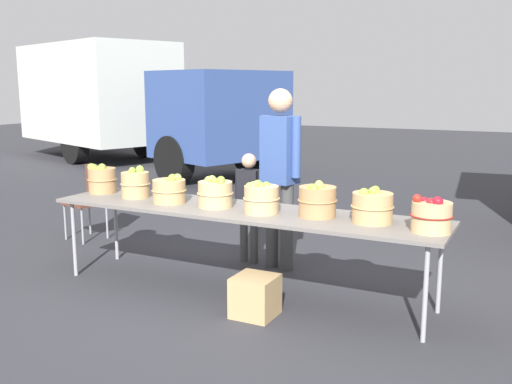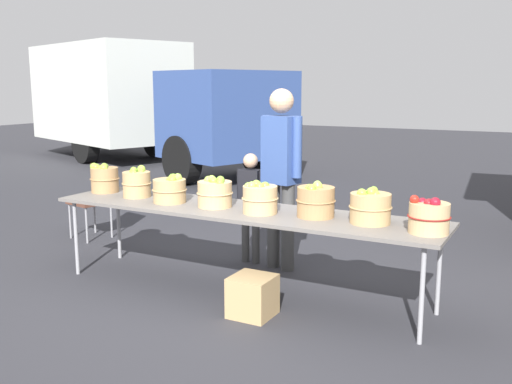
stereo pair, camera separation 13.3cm
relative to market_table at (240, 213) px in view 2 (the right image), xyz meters
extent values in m
plane|color=#2D2D33|center=(0.00, 0.00, -0.72)|extent=(40.00, 40.00, 0.00)
cube|color=slate|center=(0.00, 0.00, 0.02)|extent=(3.50, 0.76, 0.03)
cylinder|color=#99999E|center=(-1.63, -0.30, -0.36)|extent=(0.04, 0.04, 0.72)
cylinder|color=#99999E|center=(1.63, -0.30, -0.36)|extent=(0.04, 0.04, 0.72)
cylinder|color=#99999E|center=(-1.63, 0.30, -0.36)|extent=(0.04, 0.04, 0.72)
cylinder|color=#99999E|center=(1.63, 0.30, -0.36)|extent=(0.04, 0.04, 0.72)
cylinder|color=#A87F51|center=(-1.58, 0.07, 0.15)|extent=(0.27, 0.27, 0.24)
torus|color=#A87F51|center=(-1.58, 0.07, 0.17)|extent=(0.29, 0.29, 0.01)
sphere|color=#8CB738|center=(-1.60, 0.11, 0.28)|extent=(0.07, 0.07, 0.07)
sphere|color=#8CB738|center=(-1.67, 0.03, 0.29)|extent=(0.08, 0.08, 0.08)
sphere|color=#8CB738|center=(-1.54, 0.03, 0.28)|extent=(0.07, 0.07, 0.07)
sphere|color=#8CB738|center=(-1.58, 0.08, 0.29)|extent=(0.07, 0.07, 0.07)
sphere|color=#7AA833|center=(-1.65, 0.03, 0.28)|extent=(0.08, 0.08, 0.08)
sphere|color=#8CB738|center=(-1.60, 0.04, 0.27)|extent=(0.07, 0.07, 0.07)
sphere|color=#9EC647|center=(-1.59, 0.08, 0.27)|extent=(0.08, 0.08, 0.08)
cylinder|color=tan|center=(-1.14, 0.02, 0.15)|extent=(0.26, 0.26, 0.24)
torus|color=tan|center=(-1.14, 0.02, 0.16)|extent=(0.28, 0.28, 0.01)
sphere|color=#7AA833|center=(-1.13, 0.08, 0.26)|extent=(0.08, 0.08, 0.08)
sphere|color=#7AA833|center=(-1.16, 0.02, 0.29)|extent=(0.07, 0.07, 0.07)
sphere|color=#8CB738|center=(-1.14, 0.11, 0.29)|extent=(0.08, 0.08, 0.08)
sphere|color=#7AA833|center=(-1.11, 0.06, 0.26)|extent=(0.07, 0.07, 0.07)
sphere|color=#8CB738|center=(-1.13, -0.02, 0.26)|extent=(0.06, 0.06, 0.06)
sphere|color=#8CB738|center=(-1.17, 0.01, 0.27)|extent=(0.07, 0.07, 0.07)
cylinder|color=tan|center=(-0.70, -0.04, 0.14)|extent=(0.30, 0.30, 0.21)
torus|color=tan|center=(-0.70, -0.04, 0.15)|extent=(0.32, 0.32, 0.01)
sphere|color=#9EC647|center=(-0.65, 0.01, 0.25)|extent=(0.08, 0.08, 0.08)
sphere|color=#7AA833|center=(-0.70, -0.02, 0.24)|extent=(0.08, 0.08, 0.08)
sphere|color=#9EC647|center=(-0.65, -0.03, 0.24)|extent=(0.08, 0.08, 0.08)
sphere|color=#7AA833|center=(-0.65, -0.07, 0.24)|extent=(0.08, 0.08, 0.08)
sphere|color=#7AA833|center=(-0.68, -0.03, 0.26)|extent=(0.08, 0.08, 0.08)
sphere|color=#8CB738|center=(-0.68, -0.06, 0.24)|extent=(0.07, 0.07, 0.07)
cylinder|color=tan|center=(-0.24, -0.01, 0.14)|extent=(0.30, 0.30, 0.22)
torus|color=tan|center=(-0.24, -0.01, 0.15)|extent=(0.32, 0.32, 0.01)
sphere|color=#7AA833|center=(-0.19, 0.00, 0.27)|extent=(0.07, 0.07, 0.07)
sphere|color=#7AA833|center=(-0.15, -0.06, 0.26)|extent=(0.07, 0.07, 0.07)
sphere|color=#9EC647|center=(-0.31, 0.00, 0.26)|extent=(0.08, 0.08, 0.08)
sphere|color=#7AA833|center=(-0.23, -0.04, 0.26)|extent=(0.08, 0.08, 0.08)
sphere|color=#8CB738|center=(-0.26, -0.01, 0.25)|extent=(0.08, 0.08, 0.08)
sphere|color=#9EC647|center=(-0.27, -0.02, 0.28)|extent=(0.07, 0.07, 0.07)
cylinder|color=tan|center=(0.23, -0.05, 0.15)|extent=(0.29, 0.29, 0.23)
torus|color=tan|center=(0.23, -0.05, 0.16)|extent=(0.31, 0.31, 0.01)
sphere|color=#9EC647|center=(0.18, -0.10, 0.26)|extent=(0.07, 0.07, 0.07)
sphere|color=#8CB738|center=(0.24, -0.07, 0.26)|extent=(0.07, 0.07, 0.07)
sphere|color=#7AA833|center=(0.25, 0.00, 0.25)|extent=(0.08, 0.08, 0.08)
sphere|color=#9EC647|center=(0.14, -0.10, 0.26)|extent=(0.07, 0.07, 0.07)
sphere|color=#8CB738|center=(0.18, -0.03, 0.26)|extent=(0.08, 0.08, 0.08)
cylinder|color=#A87F51|center=(0.69, 0.04, 0.15)|extent=(0.30, 0.30, 0.24)
torus|color=#A87F51|center=(0.69, 0.04, 0.17)|extent=(0.32, 0.32, 0.01)
sphere|color=#9EC647|center=(0.70, 0.03, 0.30)|extent=(0.07, 0.07, 0.07)
sphere|color=#8CB738|center=(0.65, -0.01, 0.27)|extent=(0.07, 0.07, 0.07)
sphere|color=#7AA833|center=(0.65, -0.03, 0.26)|extent=(0.07, 0.07, 0.07)
sphere|color=#7AA833|center=(0.69, 0.03, 0.26)|extent=(0.07, 0.07, 0.07)
sphere|color=#7AA833|center=(0.69, -0.07, 0.27)|extent=(0.08, 0.08, 0.08)
sphere|color=#9EC647|center=(0.70, 0.03, 0.29)|extent=(0.08, 0.08, 0.08)
cylinder|color=tan|center=(1.14, 0.03, 0.15)|extent=(0.31, 0.31, 0.23)
torus|color=tan|center=(1.14, 0.03, 0.16)|extent=(0.33, 0.33, 0.01)
sphere|color=#8CB738|center=(1.15, 0.07, 0.28)|extent=(0.07, 0.07, 0.07)
sphere|color=#8CB738|center=(1.14, 0.03, 0.27)|extent=(0.08, 0.08, 0.08)
sphere|color=#8CB738|center=(1.17, 0.05, 0.25)|extent=(0.08, 0.08, 0.08)
sphere|color=#8CB738|center=(1.09, -0.02, 0.27)|extent=(0.07, 0.07, 0.07)
cylinder|color=tan|center=(1.60, -0.07, 0.14)|extent=(0.29, 0.29, 0.22)
torus|color=maroon|center=(1.60, -0.07, 0.15)|extent=(0.31, 0.31, 0.01)
sphere|color=maroon|center=(1.60, -0.09, 0.25)|extent=(0.07, 0.07, 0.07)
sphere|color=#B22319|center=(1.50, -0.11, 0.28)|extent=(0.07, 0.07, 0.07)
sphere|color=maroon|center=(1.54, -0.04, 0.24)|extent=(0.08, 0.08, 0.08)
sphere|color=maroon|center=(1.64, -0.07, 0.25)|extent=(0.07, 0.07, 0.07)
sphere|color=maroon|center=(1.65, -0.11, 0.27)|extent=(0.08, 0.08, 0.08)
cylinder|color=#3F3F3F|center=(0.10, 0.76, -0.29)|extent=(0.13, 0.13, 0.86)
cylinder|color=#3F3F3F|center=(-0.07, 0.80, -0.29)|extent=(0.13, 0.13, 0.86)
cube|color=#334C8C|center=(0.02, 0.78, 0.47)|extent=(0.37, 0.30, 0.65)
sphere|color=tan|center=(0.02, 0.78, 0.93)|extent=(0.23, 0.23, 0.23)
cylinder|color=#334C8C|center=(0.20, 0.74, 0.50)|extent=(0.09, 0.09, 0.57)
cylinder|color=#334C8C|center=(-0.17, 0.83, 0.50)|extent=(0.09, 0.09, 0.57)
cylinder|color=#3F3F3F|center=(-0.29, 0.83, -0.44)|extent=(0.08, 0.08, 0.55)
cylinder|color=#3F3F3F|center=(-0.40, 0.82, -0.44)|extent=(0.08, 0.08, 0.55)
cube|color=black|center=(-0.34, 0.82, 0.04)|extent=(0.22, 0.17, 0.41)
sphere|color=tan|center=(-0.34, 0.82, 0.33)|extent=(0.15, 0.15, 0.15)
cylinder|color=black|center=(-0.22, 0.84, 0.06)|extent=(0.06, 0.06, 0.37)
cylinder|color=black|center=(-0.46, 0.81, 0.06)|extent=(0.06, 0.06, 0.37)
cube|color=silver|center=(-7.64, 6.85, 0.88)|extent=(4.70, 3.53, 2.30)
cube|color=#334C8C|center=(-3.23, 5.21, 0.53)|extent=(2.42, 2.60, 1.60)
cube|color=black|center=(-2.44, 4.91, 0.85)|extent=(0.65, 1.67, 0.80)
cylinder|color=black|center=(-3.05, 6.16, -0.27)|extent=(0.94, 0.58, 0.90)
cylinder|color=black|center=(-3.71, 4.38, -0.27)|extent=(0.94, 0.58, 0.90)
cylinder|color=black|center=(-6.74, 7.53, -0.27)|extent=(0.94, 0.58, 0.90)
cylinder|color=black|center=(-7.41, 5.75, -0.27)|extent=(0.94, 0.58, 0.90)
cube|color=brown|center=(-2.48, 0.77, -0.28)|extent=(0.48, 0.48, 0.04)
cube|color=brown|center=(-2.44, 0.95, -0.06)|extent=(0.40, 0.11, 0.40)
cylinder|color=gray|center=(-2.68, 0.64, -0.51)|extent=(0.02, 0.02, 0.42)
cylinder|color=gray|center=(-2.35, 0.57, -0.51)|extent=(0.02, 0.02, 0.42)
cylinder|color=gray|center=(-2.61, 0.98, -0.51)|extent=(0.02, 0.02, 0.42)
cylinder|color=gray|center=(-2.28, 0.90, -0.51)|extent=(0.02, 0.02, 0.42)
cube|color=tan|center=(0.35, -0.41, -0.56)|extent=(0.32, 0.32, 0.32)
camera|label=1|loc=(2.31, -4.29, 1.08)|focal=40.81mm
camera|label=2|loc=(2.43, -4.23, 1.08)|focal=40.81mm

